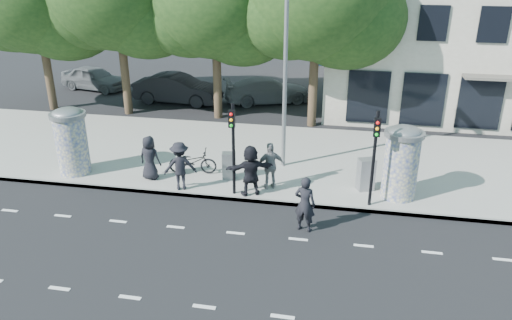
% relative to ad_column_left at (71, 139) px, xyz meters
% --- Properties ---
extents(ground, '(120.00, 120.00, 0.00)m').
position_rel_ad_column_left_xyz_m(ground, '(7.20, -4.50, -1.54)').
color(ground, black).
rests_on(ground, ground).
extents(sidewalk, '(40.00, 8.00, 0.15)m').
position_rel_ad_column_left_xyz_m(sidewalk, '(7.20, 3.00, -1.46)').
color(sidewalk, gray).
rests_on(sidewalk, ground).
extents(curb, '(40.00, 0.10, 0.16)m').
position_rel_ad_column_left_xyz_m(curb, '(7.20, -0.95, -1.46)').
color(curb, slate).
rests_on(curb, ground).
extents(lane_dash_near, '(32.00, 0.12, 0.01)m').
position_rel_ad_column_left_xyz_m(lane_dash_near, '(7.20, -6.70, -1.53)').
color(lane_dash_near, silver).
rests_on(lane_dash_near, ground).
extents(lane_dash_far, '(32.00, 0.12, 0.01)m').
position_rel_ad_column_left_xyz_m(lane_dash_far, '(7.20, -3.10, -1.53)').
color(lane_dash_far, silver).
rests_on(lane_dash_far, ground).
extents(ad_column_left, '(1.36, 1.36, 2.65)m').
position_rel_ad_column_left_xyz_m(ad_column_left, '(0.00, 0.00, 0.00)').
color(ad_column_left, beige).
rests_on(ad_column_left, sidewalk).
extents(ad_column_right, '(1.36, 1.36, 2.65)m').
position_rel_ad_column_left_xyz_m(ad_column_right, '(12.40, 0.20, 0.00)').
color(ad_column_right, beige).
rests_on(ad_column_right, sidewalk).
extents(traffic_pole_near, '(0.22, 0.31, 3.40)m').
position_rel_ad_column_left_xyz_m(traffic_pole_near, '(6.60, -0.71, 0.69)').
color(traffic_pole_near, black).
rests_on(traffic_pole_near, sidewalk).
extents(traffic_pole_far, '(0.22, 0.31, 3.40)m').
position_rel_ad_column_left_xyz_m(traffic_pole_far, '(11.40, -0.71, 0.69)').
color(traffic_pole_far, black).
rests_on(traffic_pole_far, sidewalk).
extents(street_lamp, '(0.25, 0.93, 8.00)m').
position_rel_ad_column_left_xyz_m(street_lamp, '(8.00, 2.13, 3.26)').
color(street_lamp, slate).
rests_on(street_lamp, sidewalk).
extents(ped_a, '(0.91, 0.66, 1.72)m').
position_rel_ad_column_left_xyz_m(ped_a, '(3.17, -0.01, -0.53)').
color(ped_a, black).
rests_on(ped_a, sidewalk).
extents(ped_d, '(1.34, 1.04, 1.83)m').
position_rel_ad_column_left_xyz_m(ped_d, '(4.59, -0.65, -0.47)').
color(ped_d, black).
rests_on(ped_d, sidewalk).
extents(ped_e, '(1.19, 0.95, 1.79)m').
position_rel_ad_column_left_xyz_m(ped_e, '(7.82, 0.00, -0.49)').
color(ped_e, slate).
rests_on(ped_e, sidewalk).
extents(ped_f, '(1.84, 1.24, 1.87)m').
position_rel_ad_column_left_xyz_m(ped_f, '(7.20, -0.61, -0.45)').
color(ped_f, black).
rests_on(ped_f, sidewalk).
extents(man_road, '(0.76, 0.59, 1.87)m').
position_rel_ad_column_left_xyz_m(man_road, '(9.31, -2.49, -0.60)').
color(man_road, black).
rests_on(man_road, ground).
extents(bicycle, '(0.91, 1.95, 0.99)m').
position_rel_ad_column_left_xyz_m(bicycle, '(4.61, 0.76, -0.89)').
color(bicycle, black).
rests_on(bicycle, sidewalk).
extents(cabinet_left, '(0.56, 0.45, 1.06)m').
position_rel_ad_column_left_xyz_m(cabinet_left, '(6.13, 0.54, -0.86)').
color(cabinet_left, slate).
rests_on(cabinet_left, sidewalk).
extents(cabinet_right, '(0.70, 0.61, 1.21)m').
position_rel_ad_column_left_xyz_m(cabinet_right, '(11.26, 0.52, -0.78)').
color(cabinet_right, gray).
rests_on(cabinet_right, sidewalk).
extents(car_left, '(2.64, 4.62, 1.48)m').
position_rel_ad_column_left_xyz_m(car_left, '(-5.47, 12.30, -0.80)').
color(car_left, '#575B5F').
rests_on(car_left, ground).
extents(car_mid, '(2.06, 5.15, 1.66)m').
position_rel_ad_column_left_xyz_m(car_mid, '(0.70, 10.43, -0.71)').
color(car_mid, black).
rests_on(car_mid, ground).
extents(car_right, '(3.81, 5.36, 1.44)m').
position_rel_ad_column_left_xyz_m(car_right, '(5.82, 11.50, -0.82)').
color(car_right, slate).
rests_on(car_right, ground).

